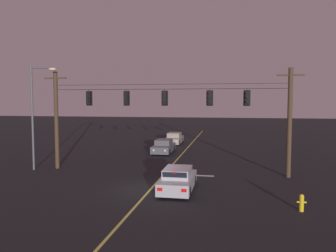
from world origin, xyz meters
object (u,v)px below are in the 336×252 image
(traffic_light_centre, at_px, (164,98))
(fire_hydrant, at_px, (302,202))
(traffic_light_rightmost, at_px, (247,98))
(car_waiting_near_lane, at_px, (178,180))
(traffic_light_leftmost, at_px, (89,98))
(car_oncoming_lead, at_px, (164,147))
(street_lamp_corner, at_px, (36,108))
(traffic_light_right_inner, at_px, (210,98))
(car_oncoming_trailing, at_px, (174,139))
(traffic_light_left_inner, at_px, (126,98))

(traffic_light_centre, relative_size, fire_hydrant, 1.45)
(traffic_light_rightmost, distance_m, car_waiting_near_lane, 8.01)
(traffic_light_leftmost, distance_m, car_oncoming_lead, 11.17)
(car_oncoming_lead, relative_size, street_lamp_corner, 0.56)
(traffic_light_right_inner, xyz_separation_m, traffic_light_rightmost, (2.61, 0.00, 0.00))
(traffic_light_rightmost, bearing_deg, car_oncoming_trailing, 115.34)
(traffic_light_rightmost, height_order, car_oncoming_lead, traffic_light_rightmost)
(car_oncoming_trailing, bearing_deg, street_lamp_corner, -114.18)
(car_oncoming_trailing, bearing_deg, traffic_light_leftmost, -103.28)
(car_oncoming_lead, bearing_deg, traffic_light_leftmost, -113.65)
(traffic_light_left_inner, distance_m, car_waiting_near_lane, 8.28)
(traffic_light_left_inner, xyz_separation_m, car_waiting_near_lane, (4.66, -4.82, -4.87))
(traffic_light_left_inner, relative_size, fire_hydrant, 1.45)
(traffic_light_leftmost, height_order, traffic_light_right_inner, same)
(traffic_light_leftmost, bearing_deg, traffic_light_left_inner, 0.00)
(car_waiting_near_lane, relative_size, car_oncoming_lead, 0.98)
(street_lamp_corner, bearing_deg, traffic_light_left_inner, 6.82)
(traffic_light_centre, distance_m, traffic_light_right_inner, 3.29)
(traffic_light_left_inner, distance_m, car_oncoming_trailing, 17.35)
(traffic_light_right_inner, xyz_separation_m, car_oncoming_lead, (-5.16, 9.21, -4.87))
(traffic_light_right_inner, bearing_deg, traffic_light_leftmost, 180.00)
(traffic_light_centre, distance_m, car_oncoming_trailing, 17.43)
(traffic_light_centre, bearing_deg, car_oncoming_lead, 101.46)
(traffic_light_leftmost, bearing_deg, car_waiting_near_lane, -32.23)
(traffic_light_centre, xyz_separation_m, fire_hydrant, (8.15, -7.44, -5.07))
(traffic_light_centre, relative_size, traffic_light_rightmost, 1.00)
(traffic_light_left_inner, relative_size, street_lamp_corner, 0.15)
(traffic_light_right_inner, xyz_separation_m, fire_hydrant, (4.85, -7.44, -5.07))
(traffic_light_leftmost, height_order, car_waiting_near_lane, traffic_light_leftmost)
(traffic_light_left_inner, relative_size, traffic_light_centre, 1.00)
(traffic_light_left_inner, bearing_deg, traffic_light_centre, 0.00)
(traffic_light_right_inner, height_order, car_waiting_near_lane, traffic_light_right_inner)
(traffic_light_leftmost, distance_m, traffic_light_right_inner, 9.19)
(traffic_light_left_inner, xyz_separation_m, car_oncoming_trailing, (0.95, 16.62, -4.87))
(car_waiting_near_lane, xyz_separation_m, car_oncoming_lead, (-3.61, 14.02, -0.00))
(traffic_light_centre, bearing_deg, traffic_light_rightmost, 0.00)
(car_oncoming_lead, distance_m, fire_hydrant, 19.43)
(fire_hydrant, bearing_deg, traffic_light_centre, 137.59)
(traffic_light_leftmost, distance_m, traffic_light_centre, 5.90)
(car_oncoming_lead, bearing_deg, car_waiting_near_lane, -75.58)
(traffic_light_left_inner, bearing_deg, car_oncoming_trailing, 86.75)
(traffic_light_centre, bearing_deg, car_waiting_near_lane, -70.14)
(traffic_light_left_inner, height_order, fire_hydrant, traffic_light_left_inner)
(car_oncoming_lead, height_order, fire_hydrant, car_oncoming_lead)
(car_oncoming_trailing, xyz_separation_m, street_lamp_corner, (-7.83, -17.45, 4.10))
(traffic_light_leftmost, height_order, car_oncoming_lead, traffic_light_leftmost)
(street_lamp_corner, relative_size, fire_hydrant, 9.40)
(car_oncoming_lead, distance_m, street_lamp_corner, 13.44)
(car_oncoming_trailing, bearing_deg, car_waiting_near_lane, -80.17)
(traffic_light_centre, height_order, street_lamp_corner, street_lamp_corner)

